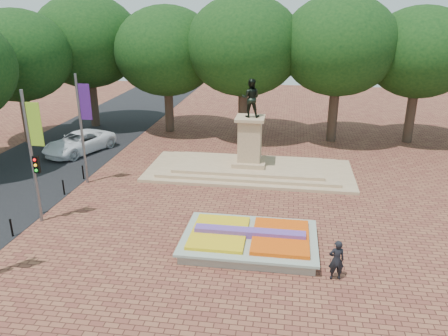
% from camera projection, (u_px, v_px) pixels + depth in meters
% --- Properties ---
extents(ground, '(90.00, 90.00, 0.00)m').
position_uv_depth(ground, '(234.00, 226.00, 22.71)').
color(ground, brown).
rests_on(ground, ground).
extents(asphalt_street, '(9.00, 90.00, 0.02)m').
position_uv_depth(asphalt_street, '(24.00, 175.00, 29.49)').
color(asphalt_street, black).
rests_on(asphalt_street, ground).
extents(flower_bed, '(6.30, 4.30, 0.91)m').
position_uv_depth(flower_bed, '(250.00, 240.00, 20.58)').
color(flower_bed, gray).
rests_on(flower_bed, ground).
extents(monument, '(14.00, 6.00, 6.40)m').
position_uv_depth(monument, '(249.00, 160.00, 29.83)').
color(monument, tan).
rests_on(monument, ground).
extents(tree_row_back, '(44.80, 8.80, 10.43)m').
position_uv_depth(tree_row_back, '(290.00, 58.00, 36.78)').
color(tree_row_back, '#38261E').
rests_on(tree_row_back, ground).
extents(banner_poles, '(0.88, 11.17, 7.00)m').
position_uv_depth(banner_poles, '(30.00, 154.00, 21.61)').
color(banner_poles, slate).
rests_on(banner_poles, ground).
extents(bollard_row, '(0.12, 13.12, 0.98)m').
position_uv_depth(bollard_row, '(26.00, 215.00, 22.67)').
color(bollard_row, black).
rests_on(bollard_row, ground).
extents(van, '(4.73, 6.44, 1.63)m').
position_uv_depth(van, '(79.00, 143.00, 33.95)').
color(van, white).
rests_on(van, ground).
extents(pedestrian, '(0.71, 0.53, 1.79)m').
position_uv_depth(pedestrian, '(336.00, 260.00, 17.97)').
color(pedestrian, black).
rests_on(pedestrian, ground).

